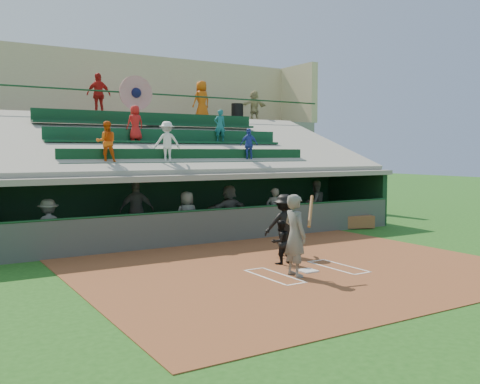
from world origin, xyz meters
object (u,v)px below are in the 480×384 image
batter_at_plate (295,235)px  trash_bin (237,113)px  home_plate (307,271)px  catcher (280,242)px

batter_at_plate → trash_bin: (6.57, 13.61, 4.04)m
home_plate → trash_bin: size_ratio=0.47×
home_plate → catcher: bearing=92.5°
catcher → trash_bin: trash_bin is taller
batter_at_plate → catcher: (0.53, 1.35, -0.41)m
catcher → home_plate: bearing=87.9°
home_plate → batter_at_plate: size_ratio=0.22×
batter_at_plate → catcher: size_ratio=1.68×
home_plate → batter_at_plate: 1.17m
trash_bin → catcher: bearing=-116.2°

